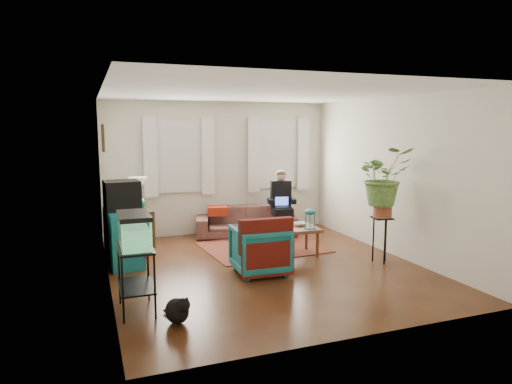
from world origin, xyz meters
name	(u,v)px	position (x,y,z in m)	size (l,w,h in m)	color
floor	(265,267)	(0.00, 0.00, 0.00)	(4.50, 5.00, 0.01)	#4F2B14
ceiling	(266,93)	(0.00, 0.00, 2.60)	(4.50, 5.00, 0.01)	white
wall_back	(219,168)	(0.00, 2.50, 1.30)	(4.50, 0.01, 2.60)	silver
wall_front	(360,211)	(0.00, -2.50, 1.30)	(4.50, 0.01, 2.60)	silver
wall_left	(106,189)	(-2.25, 0.00, 1.30)	(0.01, 5.00, 2.60)	silver
wall_right	(392,177)	(2.25, 0.00, 1.30)	(0.01, 5.00, 2.60)	silver
window_left	(179,157)	(-0.80, 2.48, 1.55)	(1.08, 0.04, 1.38)	white
window_right	(277,154)	(1.25, 2.48, 1.55)	(1.08, 0.04, 1.38)	white
curtains_left	(180,157)	(-0.80, 2.40, 1.55)	(1.36, 0.06, 1.50)	white
curtains_right	(279,155)	(1.25, 2.40, 1.55)	(1.36, 0.06, 1.50)	white
picture_frame	(104,138)	(-2.21, 0.85, 1.95)	(0.04, 0.32, 0.40)	#3D2616
area_rug	(262,247)	(0.37, 1.07, 0.01)	(2.00, 1.60, 0.01)	brown
sofa	(246,216)	(0.41, 2.05, 0.38)	(1.94, 0.77, 0.76)	brown
seated_person	(281,206)	(1.09, 1.88, 0.58)	(0.49, 0.60, 1.16)	black
side_table	(139,229)	(-1.65, 1.90, 0.33)	(0.45, 0.45, 0.65)	#402D18
table_lamp	(138,195)	(-1.65, 1.90, 0.93)	(0.34, 0.34, 0.60)	white
dresser	(124,238)	(-1.99, 0.91, 0.42)	(0.47, 0.94, 0.84)	#114F69
crt_tv	(122,195)	(-1.98, 1.01, 1.07)	(0.52, 0.47, 0.45)	black
aquarium_stand	(136,279)	(-2.00, -1.04, 0.38)	(0.38, 0.68, 0.76)	black
aquarium	(134,230)	(-2.00, -1.04, 0.96)	(0.34, 0.62, 0.40)	#7FD899
black_cat	(177,308)	(-1.63, -1.52, 0.17)	(0.25, 0.39, 0.33)	black
armchair	(260,247)	(-0.17, -0.22, 0.38)	(0.75, 0.70, 0.77)	#105563
serape_throw	(267,241)	(-0.18, -0.51, 0.54)	(0.77, 0.18, 0.63)	#9E0A0A
coffee_table	(284,242)	(0.52, 0.47, 0.23)	(1.13, 0.61, 0.47)	brown
cup_a	(271,227)	(0.26, 0.39, 0.52)	(0.13, 0.13, 0.10)	white
cup_b	(291,227)	(0.56, 0.29, 0.51)	(0.10, 0.10, 0.10)	beige
bowl	(299,224)	(0.84, 0.55, 0.49)	(0.22, 0.22, 0.06)	white
snack_tray	(264,226)	(0.23, 0.65, 0.49)	(0.35, 0.35, 0.04)	#B21414
birdcage	(310,219)	(0.90, 0.29, 0.63)	(0.18, 0.18, 0.33)	#115B6B
plant_stand	(381,240)	(1.80, -0.39, 0.36)	(0.30, 0.30, 0.72)	black
potted_plant	(383,186)	(1.80, -0.39, 1.22)	(0.82, 0.71, 0.91)	#599947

